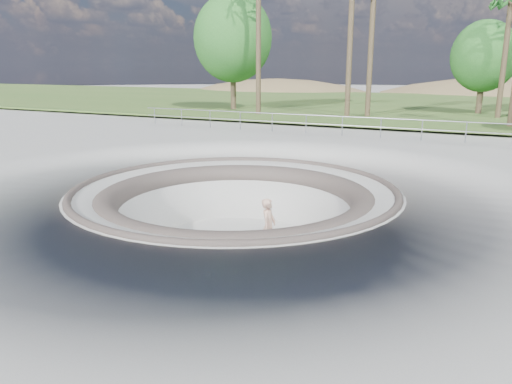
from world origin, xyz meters
TOP-DOWN VIEW (x-y plane):
  - ground at (0.00, 0.00)m, footprint 180.00×180.00m
  - skate_bowl at (0.00, 0.00)m, footprint 14.00×14.00m
  - grass_strip at (0.00, 34.00)m, footprint 180.00×36.00m
  - distant_hills at (3.78, 57.17)m, footprint 103.20×45.00m
  - safety_railing at (0.00, 12.00)m, footprint 25.00×0.06m
  - skateboard at (1.36, -0.45)m, footprint 0.87×0.50m
  - skater at (1.36, -0.45)m, footprint 0.47×0.67m
  - palm_d at (7.30, 24.44)m, footprint 2.60×2.60m
  - bushy_tree_left at (-12.08, 22.58)m, footprint 6.28×5.71m
  - bushy_tree_mid at (5.99, 27.22)m, footprint 4.68×4.25m

SIDE VIEW (x-z plane):
  - distant_hills at x=3.78m, z-range -21.32..7.28m
  - skateboard at x=1.36m, z-range -1.87..-1.79m
  - skate_bowl at x=0.00m, z-range -3.88..0.22m
  - skater at x=1.36m, z-range -1.81..-0.06m
  - ground at x=0.00m, z-range 0.00..0.00m
  - grass_strip at x=0.00m, z-range 0.16..0.28m
  - safety_railing at x=0.00m, z-range 0.18..1.20m
  - bushy_tree_mid at x=5.99m, z-range 0.98..7.73m
  - bushy_tree_left at x=-12.08m, z-range 1.26..10.31m
  - palm_d at x=7.30m, z-range 3.36..12.31m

